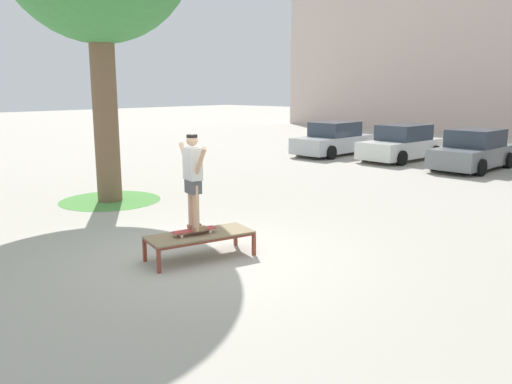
% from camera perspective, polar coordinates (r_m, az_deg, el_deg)
% --- Properties ---
extents(ground_plane, '(120.00, 120.00, 0.00)m').
position_cam_1_polar(ground_plane, '(9.63, -5.90, -7.04)').
color(ground_plane, '#B2AA9E').
extents(skate_box, '(1.27, 2.04, 0.46)m').
position_cam_1_polar(skate_box, '(9.42, -6.16, -4.83)').
color(skate_box, brown).
rests_on(skate_box, ground).
extents(skateboard, '(0.41, 0.82, 0.09)m').
position_cam_1_polar(skateboard, '(9.35, -6.79, -4.20)').
color(skateboard, '#B23333').
rests_on(skateboard, skate_box).
extents(skater, '(0.98, 0.38, 1.69)m').
position_cam_1_polar(skater, '(9.13, -6.93, 1.82)').
color(skater, tan).
rests_on(skater, skateboard).
extents(grass_patch_near_left, '(2.71, 2.71, 0.01)m').
position_cam_1_polar(grass_patch_near_left, '(14.77, -15.68, -0.89)').
color(grass_patch_near_left, '#519342').
rests_on(grass_patch_near_left, ground).
extents(car_silver, '(2.02, 4.25, 1.50)m').
position_cam_1_polar(car_silver, '(24.06, 8.47, 5.68)').
color(car_silver, '#B7BABF').
rests_on(car_silver, ground).
extents(car_white, '(2.22, 4.34, 1.50)m').
position_cam_1_polar(car_white, '(22.88, 15.71, 5.09)').
color(car_white, silver).
rests_on(car_white, ground).
extents(car_grey, '(2.08, 4.28, 1.50)m').
position_cam_1_polar(car_grey, '(21.23, 22.75, 4.17)').
color(car_grey, slate).
rests_on(car_grey, ground).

